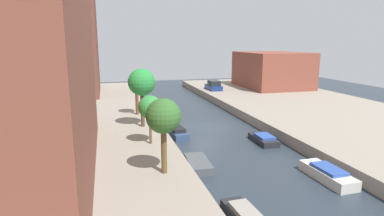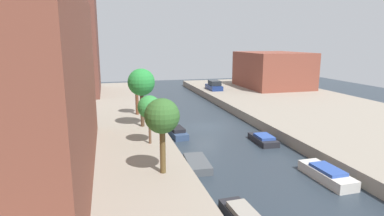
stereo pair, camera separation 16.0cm
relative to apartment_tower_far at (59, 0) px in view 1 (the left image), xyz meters
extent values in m
plane|color=#28333D|center=(16.00, -20.94, -14.78)|extent=(84.00, 84.00, 0.00)
cube|color=gray|center=(1.00, -20.94, -14.28)|extent=(20.00, 64.00, 1.00)
cube|color=gray|center=(31.00, -20.94, -14.28)|extent=(20.00, 64.00, 1.00)
cube|color=brown|center=(0.00, 0.00, 0.00)|extent=(10.00, 13.56, 27.55)
cube|color=brown|center=(34.00, -1.77, -10.76)|extent=(10.00, 12.32, 6.03)
cylinder|color=brown|center=(9.13, -34.00, -12.35)|extent=(0.35, 0.35, 2.85)
sphere|color=#33632A|center=(9.13, -34.00, -10.18)|extent=(2.13, 2.13, 2.13)
cylinder|color=brown|center=(9.13, -28.02, -12.62)|extent=(0.21, 0.21, 2.31)
sphere|color=#31893C|center=(9.13, -28.02, -10.83)|extent=(1.83, 1.83, 1.83)
cylinder|color=#4E3827|center=(9.13, -22.63, -12.11)|extent=(0.35, 0.35, 3.34)
sphere|color=#278939|center=(9.13, -22.63, -9.55)|extent=(2.52, 2.52, 2.52)
cylinder|color=brown|center=(9.13, -17.40, -12.29)|extent=(0.35, 0.35, 2.97)
sphere|color=#2D7F2A|center=(9.13, -17.40, -10.16)|extent=(1.84, 1.84, 1.84)
cube|color=navy|center=(23.22, -2.03, -13.40)|extent=(1.93, 4.24, 0.75)
cube|color=#1E2328|center=(23.22, -2.34, -12.63)|extent=(1.68, 2.34, 0.79)
cube|color=gray|center=(12.29, -39.03, -14.10)|extent=(1.12, 1.98, 0.28)
cube|color=#4C5156|center=(12.08, -31.35, -14.51)|extent=(1.73, 3.51, 0.54)
cube|color=#33476B|center=(12.29, -23.34, -14.49)|extent=(1.58, 3.74, 0.57)
cube|color=black|center=(12.29, -23.48, -14.04)|extent=(1.26, 2.09, 0.33)
cube|color=beige|center=(19.70, -35.62, -14.44)|extent=(1.59, 4.27, 0.68)
cube|color=#2D4C9E|center=(19.70, -35.71, -13.99)|extent=(1.32, 2.36, 0.20)
cube|color=#232328|center=(19.37, -27.30, -14.52)|extent=(1.65, 3.52, 0.51)
cube|color=#2D4C9E|center=(19.37, -27.50, -14.15)|extent=(1.36, 1.95, 0.23)
camera|label=1|loc=(5.92, -52.48, -5.79)|focal=30.20mm
camera|label=2|loc=(6.08, -52.52, -5.79)|focal=30.20mm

